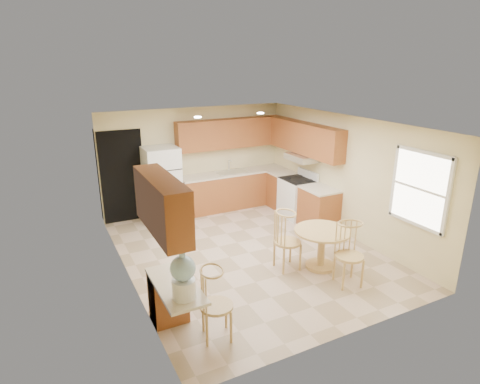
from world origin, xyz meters
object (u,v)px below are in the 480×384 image
refrigerator (162,184)px  chair_desk (219,301)px  dining_table (322,243)px  water_crock (183,276)px  stove (297,197)px  chair_table_b (354,251)px  chair_table_a (291,237)px

refrigerator → chair_desk: (-0.60, -4.48, -0.25)m
dining_table → water_crock: (-2.87, -0.96, 0.59)m
dining_table → water_crock: 3.08m
stove → refrigerator: bearing=157.0°
stove → chair_desk: size_ratio=1.09×
refrigerator → chair_table_b: refrigerator is taller
dining_table → water_crock: water_crock is taller
stove → chair_table_a: bearing=-127.2°
stove → dining_table: size_ratio=1.12×
water_crock → dining_table: bearing=18.5°
refrigerator → water_crock: 4.57m
stove → dining_table: stove is taller
refrigerator → chair_desk: 4.53m
stove → chair_table_b: stove is taller
chair_table_b → water_crock: bearing=17.6°
stove → chair_table_a: 2.66m
refrigerator → chair_table_a: size_ratio=1.61×
stove → chair_table_a: (-1.61, -2.11, 0.18)m
chair_desk → water_crock: size_ratio=1.55×
refrigerator → water_crock: refrigerator is taller
chair_table_a → chair_desk: 2.19m
chair_table_a → chair_desk: size_ratio=1.06×
chair_table_a → water_crock: size_ratio=1.65×
chair_desk → chair_table_b: bearing=109.1°
water_crock → refrigerator: bearing=76.7°
refrigerator → chair_table_b: bearing=-66.2°
refrigerator → chair_desk: size_ratio=1.71×
dining_table → chair_table_b: size_ratio=0.92×
chair_table_a → stove: bearing=145.6°
stove → chair_desk: 4.77m
stove → water_crock: size_ratio=1.69×
stove → chair_table_b: bearing=-108.4°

